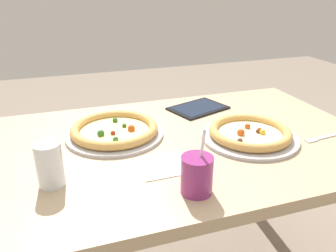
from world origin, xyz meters
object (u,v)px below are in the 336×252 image
Objects in this scene: fork at (325,137)px; water_cup_clear at (50,164)px; drink_cup_colored at (197,175)px; pizza_far at (115,131)px; tablet at (198,108)px; pizza_near at (250,134)px.

water_cup_clear is at bearing -179.52° from fork.
drink_cup_colored is 0.40m from water_cup_clear.
drink_cup_colored is (0.15, -0.43, 0.03)m from pizza_far.
pizza_far is at bearing 50.04° from water_cup_clear.
drink_cup_colored reaches higher than pizza_far.
drink_cup_colored is 1.46× the size of water_cup_clear.
tablet is (0.40, 0.16, -0.02)m from pizza_far.
drink_cup_colored reaches higher than fork.
pizza_near is at bearing 7.24° from water_cup_clear.
drink_cup_colored is at bearing -70.92° from pizza_far.
pizza_near is at bearing -80.61° from tablet.
pizza_far is 0.77m from fork.
pizza_near and pizza_far have the same top height.
pizza_far is 0.35m from water_cup_clear.
fork is (0.73, -0.26, -0.02)m from pizza_far.
pizza_far is 1.27× the size of tablet.
fork is at bearing 16.01° from drink_cup_colored.
tablet is at bearing 21.82° from pizza_far.
pizza_near is 0.97× the size of pizza_far.
fork is 0.53m from tablet.
tablet is (0.63, 0.43, -0.06)m from water_cup_clear.
pizza_near is at bearing -21.43° from pizza_far.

